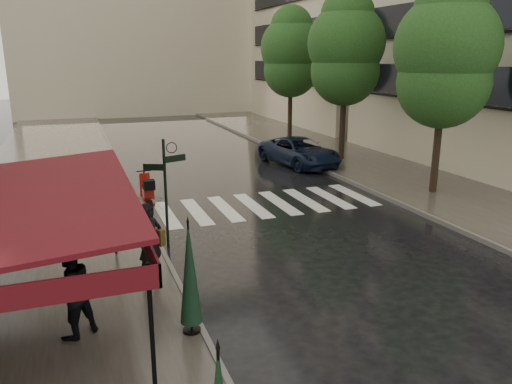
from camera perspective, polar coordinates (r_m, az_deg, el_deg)
ground at (r=12.07m, az=-1.58°, el=-10.51°), size 120.00×120.00×0.00m
sidewalk_near at (r=22.92m, az=-22.35°, el=1.02°), size 6.00×60.00×0.12m
sidewalk_far at (r=26.69m, az=11.08°, el=3.78°), size 5.50×60.00×0.12m
curb_near at (r=22.98m, az=-14.77°, el=1.75°), size 0.12×60.00×0.16m
curb_far at (r=25.36m, az=5.65°, el=3.43°), size 0.12×60.00×0.16m
crosswalk at (r=18.29m, az=1.19°, el=-1.38°), size 7.85×3.20×0.01m
signpost at (r=13.92m, az=-10.30°, el=0.82°), size 1.17×0.29×3.10m
haussmann_far at (r=41.62m, az=9.03°, el=20.61°), size 8.00×16.00×18.50m
backdrop_building at (r=48.96m, az=-13.50°, el=20.45°), size 22.00×6.00×20.00m
tree_near at (r=20.12m, az=20.87°, el=14.52°), size 3.80×3.80×7.99m
tree_mid at (r=25.80m, az=10.24°, el=15.81°), size 3.80×3.80×8.34m
tree_far at (r=32.12m, az=4.02°, el=15.61°), size 3.80×3.80×8.16m
pedestrian_with_umbrella at (r=11.69m, az=-12.21°, el=-2.15°), size 1.52×1.53×2.56m
pedestrian_terrace at (r=10.01m, az=-20.44°, el=-10.51°), size 1.14×1.08×1.87m
scooter at (r=17.79m, az=-12.30°, el=-0.23°), size 0.52×1.96×1.29m
parked_car at (r=24.86m, az=4.97°, el=4.62°), size 3.07×5.19×1.35m
parasol_back at (r=9.50m, az=-7.58°, el=-9.15°), size 0.42×0.42×2.27m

